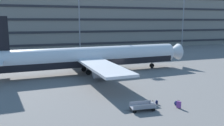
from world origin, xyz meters
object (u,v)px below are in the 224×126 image
Objects in this scene: airliner at (90,58)px; baggage_cart at (142,107)px; backpack_large at (157,102)px; suitcase_small at (147,103)px; suitcase_red at (179,105)px; suitcase_scuffed at (152,105)px; backpack_black at (176,103)px.

airliner is 19.73m from baggage_cart.
suitcase_small is at bearing 160.47° from backpack_large.
backpack_large is (0.99, -0.35, 0.12)m from suitcase_small.
backpack_large is at bearing -19.53° from suitcase_small.
suitcase_red reaches higher than suitcase_small.
suitcase_scuffed is 0.27× the size of baggage_cart.
suitcase_small is (2.20, -18.06, -2.69)m from airliner.
airliner is 11.56× the size of baggage_cart.
backpack_black is at bearing 75.36° from suitcase_red.
suitcase_red is at bearing -104.64° from backpack_black.
suitcase_scuffed is 2.90m from suitcase_red.
airliner is at bearing 104.64° from backpack_black.
airliner is 43.27× the size of suitcase_scuffed.
suitcase_red is 3.46m from suitcase_small.
backpack_black is (0.22, 0.86, -0.17)m from suitcase_red.
airliner is 18.39m from suitcase_small.
baggage_cart is (0.82, -19.57, -2.38)m from airliner.
backpack_black is (3.01, 0.05, -0.13)m from suitcase_scuffed.
suitcase_small is 1.57× the size of backpack_large.
suitcase_red reaches higher than suitcase_scuffed.
baggage_cart is at bearing -153.96° from backpack_large.
baggage_cart is (-4.25, -0.16, 0.19)m from backpack_black.
suitcase_small is (0.14, 1.40, -0.26)m from suitcase_scuffed.
suitcase_scuffed is 3.02m from backpack_black.
suitcase_red is (4.85, -20.27, -2.40)m from airliner.
suitcase_red reaches higher than backpack_black.
suitcase_small is 1.05m from backpack_large.
backpack_black is at bearing -25.10° from suitcase_small.
suitcase_red is 1.67× the size of backpack_black.
suitcase_scuffed reaches higher than backpack_large.
backpack_large is 0.98× the size of backpack_black.
suitcase_scuffed is 1.64× the size of backpack_black.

